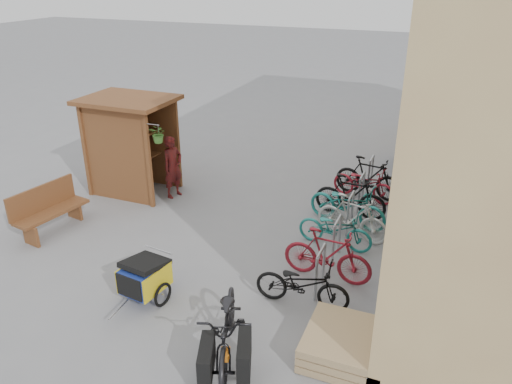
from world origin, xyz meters
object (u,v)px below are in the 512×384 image
at_px(bike_2, 335,229).
at_px(bike_7, 369,177).
at_px(pallet_stack, 340,344).
at_px(child_trailer, 144,276).
at_px(bike_5, 351,196).
at_px(kiosk, 127,132).
at_px(bike_4, 348,205).
at_px(bike_1, 327,255).
at_px(shopping_carts, 408,149).
at_px(bike_0, 302,284).
at_px(bike_3, 352,218).
at_px(person_kiosk, 173,167).
at_px(bike_6, 364,183).
at_px(bench, 48,208).
at_px(cargo_bike, 228,329).

distance_m(bike_2, bike_7, 2.69).
bearing_deg(bike_2, pallet_stack, -159.04).
height_order(child_trailer, bike_5, bike_5).
distance_m(kiosk, bike_4, 5.57).
height_order(child_trailer, bike_1, bike_1).
distance_m(pallet_stack, shopping_carts, 8.17).
relative_size(child_trailer, bike_4, 0.76).
bearing_deg(kiosk, pallet_stack, -31.66).
xyz_separation_m(child_trailer, bike_0, (2.54, 0.82, -0.02)).
xyz_separation_m(bike_1, bike_3, (0.10, 1.66, -0.01)).
height_order(shopping_carts, bike_4, shopping_carts).
bearing_deg(bike_3, pallet_stack, -156.58).
distance_m(bike_1, bike_4, 2.24).
distance_m(shopping_carts, bike_0, 7.28).
bearing_deg(bike_2, shopping_carts, -3.66).
bearing_deg(person_kiosk, bike_6, -53.35).
distance_m(child_trailer, bike_3, 4.42).
xyz_separation_m(bench, bike_1, (5.99, 0.44, -0.03)).
relative_size(kiosk, bike_1, 1.52).
xyz_separation_m(person_kiosk, bike_2, (4.29, -0.93, -0.37)).
xyz_separation_m(person_kiosk, bike_3, (4.53, -0.46, -0.29)).
distance_m(cargo_bike, bike_0, 1.73).
bearing_deg(bike_7, bike_3, -168.14).
bearing_deg(bike_6, bike_3, -160.89).
bearing_deg(bike_4, bike_5, 17.32).
xyz_separation_m(bike_5, bike_6, (0.10, 1.03, -0.07)).
bearing_deg(bike_7, bike_0, -172.45).
bearing_deg(bike_5, kiosk, 100.34).
relative_size(cargo_bike, bike_4, 1.19).
bearing_deg(shopping_carts, bike_0, -96.90).
bearing_deg(bike_4, bike_0, -167.46).
distance_m(pallet_stack, cargo_bike, 1.66).
height_order(bike_2, bike_4, bike_4).
height_order(bike_1, bike_7, bike_7).
relative_size(child_trailer, bike_3, 0.86).
xyz_separation_m(pallet_stack, cargo_bike, (-1.48, -0.67, 0.32)).
bearing_deg(bench, bike_5, 37.76).
bearing_deg(bike_7, cargo_bike, -177.21).
bearing_deg(person_kiosk, bike_0, -108.66).
bearing_deg(cargo_bike, shopping_carts, 59.83).
relative_size(pallet_stack, cargo_bike, 0.56).
bearing_deg(bike_1, bike_7, 2.41).
bearing_deg(bike_1, bike_5, 6.17).
height_order(shopping_carts, person_kiosk, person_kiosk).
bearing_deg(bike_4, kiosk, 105.96).
xyz_separation_m(bike_0, bike_4, (0.05, 3.16, 0.05)).
bearing_deg(bike_3, bike_0, -172.36).
distance_m(person_kiosk, bike_0, 5.24).
relative_size(pallet_stack, bike_1, 0.73).
bearing_deg(pallet_stack, child_trailer, 177.98).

